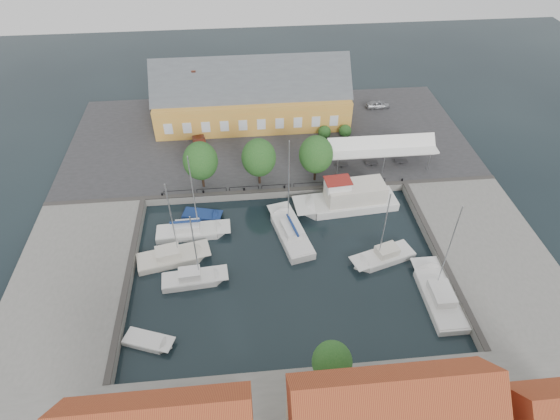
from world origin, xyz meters
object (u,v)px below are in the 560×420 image
at_px(trawler, 349,200).
at_px(launch_sw, 148,342).
at_px(car_silver, 378,104).
at_px(tent_canopy, 381,148).
at_px(west_boat_b, 172,258).
at_px(warehouse, 248,98).
at_px(car_red, 200,146).
at_px(center_sailboat, 291,233).
at_px(west_boat_a, 192,232).
at_px(launch_nw, 202,216).
at_px(east_boat_c, 438,297).
at_px(east_boat_b, 384,257).
at_px(west_boat_c, 193,280).

height_order(trawler, launch_sw, trawler).
distance_m(car_silver, launch_sw, 50.15).
bearing_deg(tent_canopy, trawler, -128.19).
bearing_deg(west_boat_b, warehouse, 70.89).
xyz_separation_m(car_red, launch_sw, (-3.94, -29.73, -1.69)).
relative_size(car_red, center_sailboat, 0.37).
relative_size(west_boat_a, launch_nw, 2.27).
relative_size(center_sailboat, trawler, 0.99).
distance_m(car_silver, east_boat_c, 36.95).
xyz_separation_m(warehouse, trawler, (11.20, -20.71, -3.41)).
height_order(tent_canopy, center_sailboat, center_sailboat).
bearing_deg(warehouse, car_red, -130.85).
bearing_deg(center_sailboat, launch_nw, 157.04).
relative_size(east_boat_b, launch_sw, 2.01).
relative_size(launch_sw, launch_nw, 1.00).
bearing_deg(tent_canopy, east_boat_c, -88.71).
distance_m(warehouse, launch_sw, 39.68).
bearing_deg(west_boat_b, center_sailboat, 10.62).
relative_size(west_boat_a, launch_sw, 2.28).
relative_size(trawler, east_boat_b, 1.30).
bearing_deg(west_boat_a, east_boat_b, -16.04).
bearing_deg(launch_sw, east_boat_b, 18.58).
relative_size(tent_canopy, launch_nw, 2.83).
height_order(warehouse, car_red, warehouse).
bearing_deg(launch_nw, west_boat_b, -113.62).
relative_size(trawler, west_boat_c, 1.37).
bearing_deg(west_boat_b, west_boat_a, 63.75).
distance_m(east_boat_c, west_boat_c, 24.69).
bearing_deg(tent_canopy, warehouse, 140.14).
bearing_deg(car_silver, west_boat_a, 130.33).
xyz_separation_m(car_silver, center_sailboat, (-16.79, -26.48, -1.26)).
distance_m(warehouse, west_boat_a, 25.38).
height_order(car_silver, center_sailboat, center_sailboat).
xyz_separation_m(center_sailboat, west_boat_c, (-10.72, -5.74, -0.10)).
height_order(car_silver, trawler, trawler).
relative_size(car_red, west_boat_a, 0.42).
distance_m(warehouse, west_boat_c, 32.06).
distance_m(east_boat_b, east_boat_c, 6.99).
bearing_deg(center_sailboat, west_boat_c, -151.83).
distance_m(west_boat_b, launch_nw, 7.39).
xyz_separation_m(tent_canopy, trawler, (-5.39, -6.86, -2.67)).
relative_size(car_red, west_boat_b, 0.44).
xyz_separation_m(trawler, west_boat_b, (-20.80, -6.97, -0.76)).
xyz_separation_m(car_red, west_boat_b, (-2.55, -19.53, -1.52)).
bearing_deg(west_boat_b, west_boat_c, -53.61).
xyz_separation_m(west_boat_b, launch_sw, (-1.39, -10.20, -0.17)).
distance_m(tent_canopy, launch_sw, 36.76).
bearing_deg(launch_nw, warehouse, 72.40).
height_order(east_boat_b, west_boat_a, west_boat_a).
bearing_deg(trawler, east_boat_c, -68.34).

